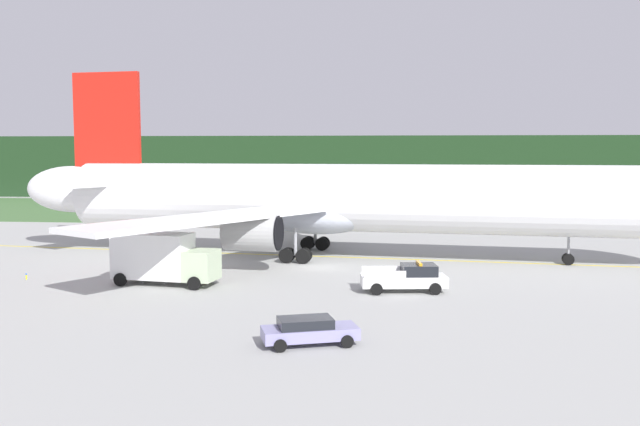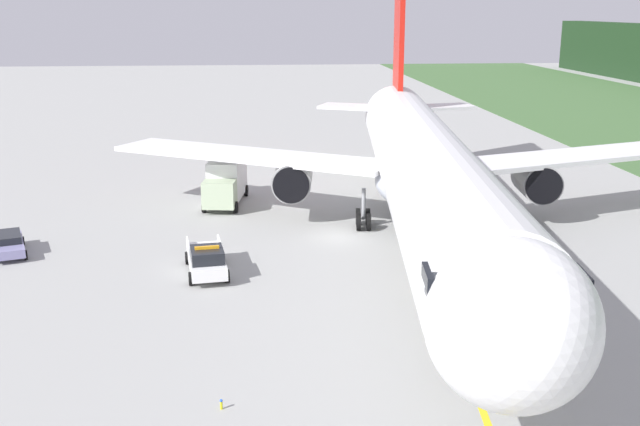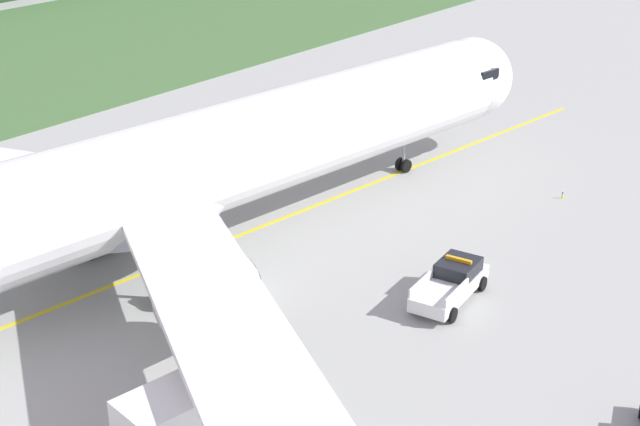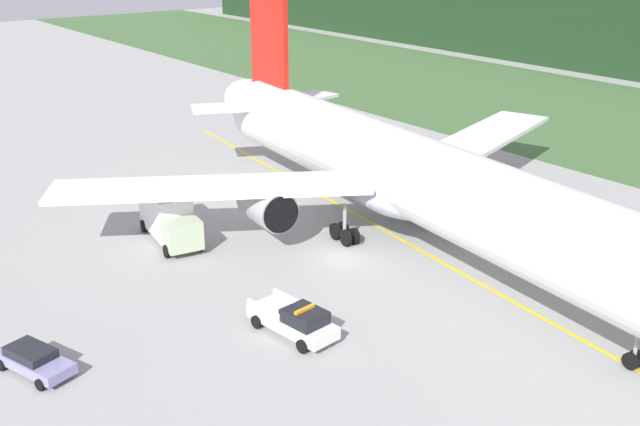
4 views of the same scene
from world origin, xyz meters
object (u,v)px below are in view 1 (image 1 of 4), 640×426
(catering_truck, at_px, (162,258))
(airliner, at_px, (339,199))
(ops_pickup_truck, at_px, (407,278))
(staff_car, at_px, (309,330))

(catering_truck, bearing_deg, airliner, 50.27)
(ops_pickup_truck, height_order, staff_car, ops_pickup_truck)
(airliner, relative_size, catering_truck, 7.93)
(ops_pickup_truck, relative_size, catering_truck, 0.77)
(ops_pickup_truck, bearing_deg, airliner, 111.68)
(airliner, height_order, staff_car, airliner)
(staff_car, bearing_deg, catering_truck, 131.17)
(airliner, height_order, ops_pickup_truck, airliner)
(catering_truck, bearing_deg, staff_car, -48.83)
(ops_pickup_truck, distance_m, catering_truck, 16.50)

